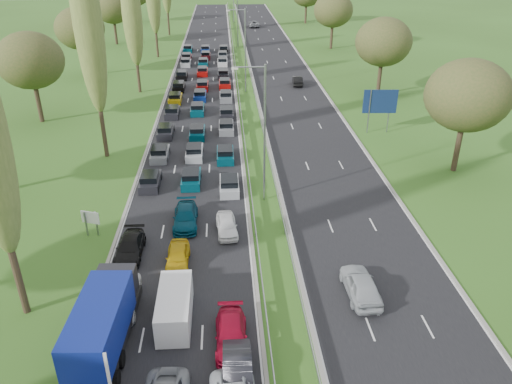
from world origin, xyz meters
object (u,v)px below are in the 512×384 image
object	(u,v)px
near_car_3	(130,247)
blue_lorry	(104,320)
near_car_2	(119,299)
white_van_rear	(175,305)
direction_sign	(380,103)
info_sign	(91,220)

from	to	relation	value
near_car_3	blue_lorry	bearing A→B (deg)	-88.12
near_car_2	white_van_rear	world-z (taller)	white_van_rear
blue_lorry	white_van_rear	bearing A→B (deg)	33.06
near_car_3	white_van_rear	world-z (taller)	white_van_rear
near_car_3	direction_sign	xyz separation A→B (m)	(25.39, 24.46, 2.89)
white_van_rear	info_sign	xyz separation A→B (m)	(-7.26, 10.10, 0.35)
near_car_2	direction_sign	size ratio (longest dim) A/B	0.98
white_van_rear	info_sign	bearing A→B (deg)	125.56
near_car_3	near_car_2	bearing A→B (deg)	-86.96
info_sign	near_car_2	bearing A→B (deg)	-67.84
near_car_2	white_van_rear	size ratio (longest dim) A/B	1.03
near_car_2	near_car_3	xyz separation A→B (m)	(-0.23, 5.95, -0.05)
near_car_2	blue_lorry	xyz separation A→B (m)	(-0.06, -3.26, 1.16)
near_car_2	info_sign	bearing A→B (deg)	110.52
near_car_2	blue_lorry	size ratio (longest dim) A/B	0.60
white_van_rear	info_sign	size ratio (longest dim) A/B	2.36
near_car_2	white_van_rear	xyz separation A→B (m)	(3.61, -1.16, 0.30)
near_car_3	white_van_rear	distance (m)	8.08
white_van_rear	direction_sign	world-z (taller)	direction_sign
near_car_2	near_car_3	bearing A→B (deg)	90.58
near_car_2	direction_sign	world-z (taller)	direction_sign
blue_lorry	white_van_rear	size ratio (longest dim) A/B	1.73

